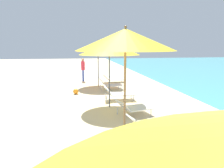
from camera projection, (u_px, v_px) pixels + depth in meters
The scene contains 11 objects.
umbrella_second at pixel (125, 40), 4.33m from camera, with size 2.07×2.07×2.81m.
lounger_second_shoreside at pixel (148, 122), 6.02m from camera, with size 1.40×0.86×0.53m.
lounger_second_inland at pixel (174, 166), 3.71m from camera, with size 1.63×0.78×0.62m.
umbrella_third at pixel (109, 48), 8.00m from camera, with size 2.31×2.31×2.62m.
lounger_third_shoreside at pixel (118, 93), 9.41m from camera, with size 1.42×0.77×0.66m.
lounger_third_inland at pixel (133, 107), 7.36m from camera, with size 1.35×0.96×0.58m.
umbrella_farthest at pixel (98, 46), 12.25m from camera, with size 2.52×2.52×2.74m.
lounger_farthest_shoreside at pixel (113, 78), 13.95m from camera, with size 1.56×0.82×0.60m.
lounger_farthest_inland at pixel (110, 84), 11.65m from camera, with size 1.25×0.72×0.62m.
person_walking_near at pixel (83, 67), 14.34m from camera, with size 0.25×0.38×1.56m.
beach_ball at pixel (76, 91), 10.61m from camera, with size 0.28×0.28×0.28m, color orange.
Camera 1 is at (-1.84, -0.06, 2.41)m, focal length 33.91 mm.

